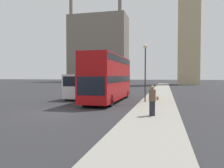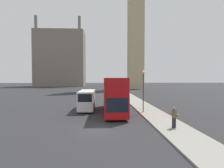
{
  "view_description": "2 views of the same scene",
  "coord_description": "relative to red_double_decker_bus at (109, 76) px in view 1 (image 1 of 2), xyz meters",
  "views": [
    {
      "loc": [
        7.27,
        -13.19,
        2.44
      ],
      "look_at": [
        1.97,
        8.36,
        1.66
      ],
      "focal_mm": 35.0,
      "sensor_mm": 36.0,
      "label": 1
    },
    {
      "loc": [
        0.53,
        -14.69,
        4.34
      ],
      "look_at": [
        2.04,
        14.07,
        3.38
      ],
      "focal_mm": 28.0,
      "sensor_mm": 36.0,
      "label": 2
    }
  ],
  "objects": [
    {
      "name": "street_lamp",
      "position": [
        3.6,
        -0.83,
        1.14
      ],
      "size": [
        0.36,
        0.36,
        5.13
      ],
      "color": "#38383D",
      "rests_on": "sidewalk_strip"
    },
    {
      "name": "parked_sedan",
      "position": [
        -4.43,
        20.6,
        -1.72
      ],
      "size": [
        1.86,
        4.61,
        1.57
      ],
      "color": "#99999E",
      "rests_on": "ground_plane"
    },
    {
      "name": "white_van",
      "position": [
        -3.54,
        1.84,
        -1.02
      ],
      "size": [
        2.01,
        5.81,
        2.64
      ],
      "color": "white",
      "rests_on": "ground_plane"
    },
    {
      "name": "ground_plane",
      "position": [
        -1.9,
        -7.33,
        -2.44
      ],
      "size": [
        300.0,
        300.0,
        0.0
      ],
      "primitive_type": "plane",
      "color": "#28282B"
    },
    {
      "name": "sidewalk_strip",
      "position": [
        4.66,
        -7.33,
        -2.36
      ],
      "size": [
        3.12,
        120.0,
        0.15
      ],
      "color": "gray",
      "rests_on": "ground_plane"
    },
    {
      "name": "building_block_distant",
      "position": [
        -24.26,
        74.41,
        12.4
      ],
      "size": [
        25.73,
        12.63,
        36.07
      ],
      "color": "slate",
      "rests_on": "ground_plane"
    },
    {
      "name": "red_double_decker_bus",
      "position": [
        0.0,
        0.0,
        0.0
      ],
      "size": [
        2.5,
        10.62,
        4.38
      ],
      "color": "#A80F11",
      "rests_on": "ground_plane"
    },
    {
      "name": "pedestrian",
      "position": [
        4.64,
        -7.69,
        -1.41
      ],
      "size": [
        0.55,
        0.39,
        1.76
      ],
      "color": "#23232D",
      "rests_on": "sidewalk_strip"
    }
  ]
}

